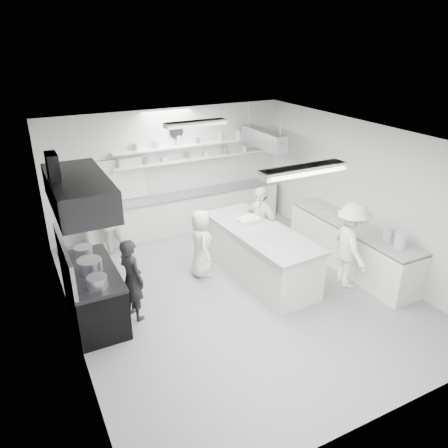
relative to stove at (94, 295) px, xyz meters
name	(u,v)px	position (x,y,z in m)	size (l,w,h in m)	color
floor	(236,292)	(2.60, -0.40, -0.46)	(6.00, 7.00, 0.02)	#999999
ceiling	(238,138)	(2.60, -0.40, 2.56)	(6.00, 7.00, 0.02)	silver
wall_back	(169,170)	(2.60, 3.10, 1.05)	(6.00, 0.04, 3.00)	beige
wall_front	(383,329)	(2.60, -3.90, 1.05)	(6.00, 0.04, 3.00)	beige
wall_left	(64,256)	(-0.40, -0.40, 1.05)	(0.04, 7.00, 3.00)	beige
wall_right	(363,195)	(5.60, -0.40, 1.05)	(0.04, 7.00, 3.00)	beige
stove	(94,295)	(0.00, 0.00, 0.00)	(0.80, 1.80, 0.90)	black
exhaust_hood	(79,192)	(0.00, 0.00, 1.90)	(0.85, 2.00, 0.50)	black
back_counter	(187,211)	(2.90, 2.80, 0.01)	(5.00, 0.60, 0.92)	silver
shelf_lower	(197,158)	(3.30, 2.97, 1.30)	(4.20, 0.26, 0.04)	silver
shelf_upper	(197,144)	(3.30, 2.97, 1.65)	(4.20, 0.26, 0.04)	silver
pass_through_window	(118,180)	(1.30, 3.08, 1.00)	(1.30, 0.04, 1.00)	black
wall_clock	(176,131)	(2.80, 3.06, 2.00)	(0.32, 0.32, 0.05)	white
right_counter	(351,246)	(5.25, -0.60, 0.02)	(0.74, 3.30, 0.94)	silver
pot_rack	(263,139)	(4.60, 2.00, 1.85)	(0.30, 1.60, 0.40)	#9B9DA4
light_fixture_front	(303,170)	(2.60, -2.20, 2.49)	(1.30, 0.25, 0.10)	silver
light_fixture_rear	(195,123)	(2.60, 1.40, 2.49)	(1.30, 0.25, 0.10)	silver
prep_island	(260,255)	(3.29, -0.11, 0.05)	(1.01, 2.72, 1.00)	silver
stove_pot	(90,266)	(0.00, -0.03, 0.59)	(0.40, 0.40, 0.25)	#9B9DA4
cook_stove	(132,279)	(0.62, -0.29, 0.30)	(0.55, 0.36, 1.51)	black
cook_back	(106,219)	(0.81, 2.41, 0.35)	(0.78, 0.61, 1.61)	white
cook_island_left	(201,243)	(2.28, 0.52, 0.26)	(0.69, 0.45, 1.42)	white
cook_island_right	(260,225)	(3.66, 0.51, 0.40)	(0.99, 0.41, 1.69)	white
cook_right	(351,246)	(4.67, -1.17, 0.42)	(1.12, 0.64, 1.73)	white
bowl_island_a	(252,217)	(3.49, 0.57, 0.58)	(0.25, 0.25, 0.06)	#9B9DA4
bowl_island_b	(268,248)	(3.01, -0.82, 0.58)	(0.21, 0.21, 0.06)	silver
bowl_right	(325,215)	(5.05, 0.09, 0.52)	(0.21, 0.21, 0.05)	silver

